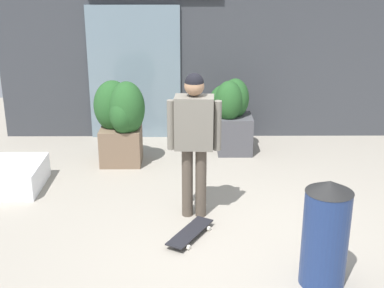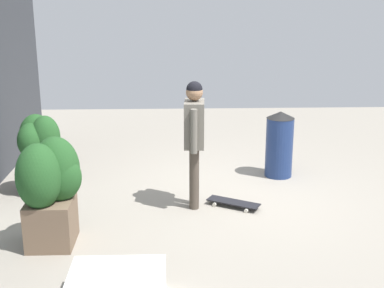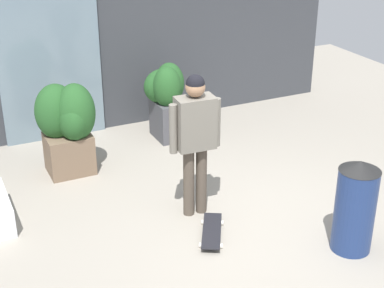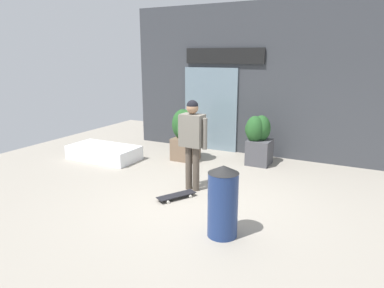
% 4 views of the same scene
% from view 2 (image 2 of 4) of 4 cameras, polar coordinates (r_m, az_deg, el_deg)
% --- Properties ---
extents(ground_plane, '(12.00, 12.00, 0.00)m').
position_cam_2_polar(ground_plane, '(7.68, 3.21, -5.69)').
color(ground_plane, gray).
extents(skateboarder, '(0.62, 0.29, 1.73)m').
position_cam_2_polar(skateboarder, '(7.02, 0.25, 1.40)').
color(skateboarder, '#4C4238').
rests_on(skateboarder, ground_plane).
extents(skateboard, '(0.54, 0.74, 0.08)m').
position_cam_2_polar(skateboard, '(7.33, 4.48, -6.29)').
color(skateboard, black).
rests_on(skateboard, ground_plane).
extents(planter_box_left, '(0.66, 0.60, 1.17)m').
position_cam_2_polar(planter_box_left, '(7.94, -16.05, -0.51)').
color(planter_box_left, '#47474C').
rests_on(planter_box_left, ground_plane).
extents(planter_box_right, '(0.76, 0.70, 1.27)m').
position_cam_2_polar(planter_box_right, '(6.27, -15.03, -4.29)').
color(planter_box_right, brown).
rests_on(planter_box_right, ground_plane).
extents(trash_bin, '(0.44, 0.44, 1.06)m').
position_cam_2_polar(trash_bin, '(8.48, 9.38, 0.01)').
color(trash_bin, navy).
rests_on(trash_bin, ground_plane).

